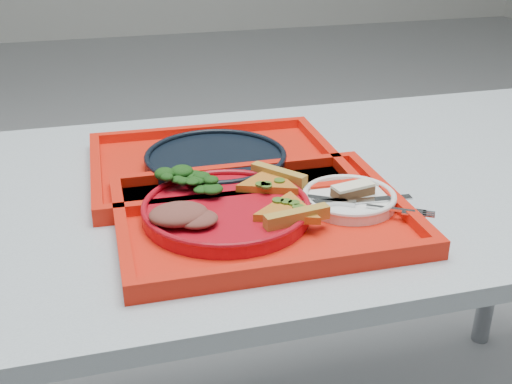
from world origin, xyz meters
TOP-DOWN VIEW (x-y plane):
  - table at (0.00, 0.00)m, footprint 1.60×0.80m
  - tray_main at (-0.09, -0.15)m, footprint 0.45×0.36m
  - tray_far at (-0.12, 0.07)m, footprint 0.46×0.36m
  - dinner_plate at (-0.15, -0.14)m, footprint 0.26×0.26m
  - side_plate at (0.05, -0.15)m, footprint 0.15×0.15m
  - navy_plate at (-0.12, 0.07)m, footprint 0.26×0.26m
  - pizza_slice_a at (-0.06, -0.19)m, footprint 0.12×0.13m
  - pizza_slice_b at (-0.06, -0.08)m, footprint 0.15×0.15m
  - salad_heap at (-0.19, -0.06)m, footprint 0.09×0.08m
  - meat_portion at (-0.22, -0.17)m, footprint 0.09×0.07m
  - dessert_bar at (0.06, -0.14)m, footprint 0.07×0.04m
  - knife at (0.06, -0.17)m, footprint 0.19×0.03m
  - fork at (0.06, -0.19)m, footprint 0.17×0.12m

SIDE VIEW (x-z plane):
  - table at x=0.00m, z-range 0.30..1.05m
  - tray_main at x=-0.09m, z-range 0.75..0.76m
  - tray_far at x=-0.12m, z-range 0.75..0.76m
  - side_plate at x=0.05m, z-range 0.76..0.78m
  - navy_plate at x=-0.12m, z-range 0.76..0.78m
  - dinner_plate at x=-0.15m, z-range 0.76..0.78m
  - knife at x=0.06m, z-range 0.78..0.78m
  - fork at x=0.06m, z-range 0.78..0.78m
  - dessert_bar at x=0.06m, z-range 0.78..0.80m
  - pizza_slice_a at x=-0.06m, z-range 0.78..0.80m
  - pizza_slice_b at x=-0.06m, z-range 0.78..0.80m
  - meat_portion at x=-0.22m, z-range 0.78..0.81m
  - salad_heap at x=-0.19m, z-range 0.78..0.82m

